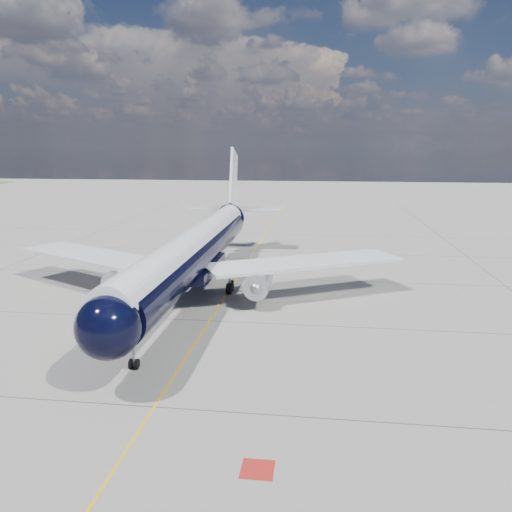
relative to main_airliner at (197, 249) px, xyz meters
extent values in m
plane|color=gray|center=(3.12, 11.30, -4.64)|extent=(320.00, 320.00, 0.00)
cube|color=#F4A90C|center=(3.12, 6.30, -4.64)|extent=(0.16, 160.00, 0.01)
cube|color=maroon|center=(9.92, -28.70, -4.64)|extent=(1.60, 1.60, 0.01)
cylinder|color=black|center=(0.01, -1.44, -0.21)|extent=(4.18, 40.17, 4.02)
sphere|color=black|center=(0.09, -22.58, -0.21)|extent=(4.03, 4.03, 4.02)
cone|color=black|center=(-0.10, 23.39, 0.43)|extent=(4.05, 7.41, 4.02)
cylinder|color=silver|center=(0.01, -1.44, 0.80)|extent=(3.30, 42.28, 3.13)
cube|color=black|center=(0.09, -22.79, 0.38)|extent=(2.54, 1.28, 0.58)
cube|color=silver|center=(-11.10, 0.10, -1.16)|extent=(20.42, 14.13, 0.34)
cube|color=silver|center=(11.10, 0.19, -1.16)|extent=(20.38, 14.25, 0.34)
cube|color=black|center=(0.01, -1.44, -1.69)|extent=(4.48, 10.59, 1.06)
cylinder|color=#B6B6BD|center=(-6.85, -3.58, -2.37)|extent=(2.39, 4.87, 2.37)
cylinder|color=#B6B6BD|center=(6.88, -3.53, -2.37)|extent=(2.39, 4.87, 2.37)
sphere|color=gray|center=(-6.85, -5.80, -2.37)|extent=(1.17, 1.17, 1.16)
sphere|color=gray|center=(6.89, -5.75, -2.37)|extent=(1.17, 1.17, 1.16)
cube|color=silver|center=(-6.86, -3.37, -1.58)|extent=(0.25, 3.38, 1.16)
cube|color=silver|center=(6.88, -3.31, -1.58)|extent=(0.25, 3.38, 1.16)
cube|color=silver|center=(-0.09, 22.86, 5.82)|extent=(0.37, 6.70, 9.01)
cube|color=silver|center=(-0.10, 23.39, 1.27)|extent=(13.75, 3.44, 0.23)
cylinder|color=gray|center=(0.08, -18.88, -3.32)|extent=(0.19, 0.19, 2.22)
cylinder|color=black|center=(-0.13, -18.88, -4.27)|extent=(0.19, 0.74, 0.74)
cylinder|color=black|center=(0.29, -18.88, -4.27)|extent=(0.19, 0.74, 0.74)
cylinder|color=gray|center=(-3.38, 0.13, -3.22)|extent=(0.28, 0.28, 2.01)
cylinder|color=gray|center=(3.38, 0.16, -3.22)|extent=(0.28, 0.28, 2.01)
cylinder|color=black|center=(-3.38, -0.45, -4.06)|extent=(0.48, 1.16, 1.16)
cylinder|color=black|center=(-3.38, 0.71, -4.06)|extent=(0.48, 1.16, 1.16)
cylinder|color=black|center=(3.38, -0.42, -4.06)|extent=(0.48, 1.16, 1.16)
cylinder|color=black|center=(3.38, 0.74, -4.06)|extent=(0.48, 1.16, 1.16)
camera|label=1|loc=(12.52, -49.58, 10.46)|focal=35.00mm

